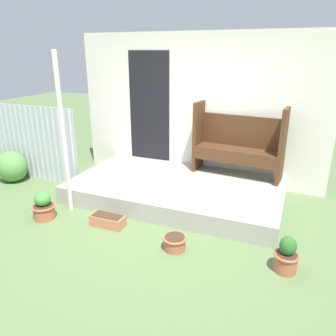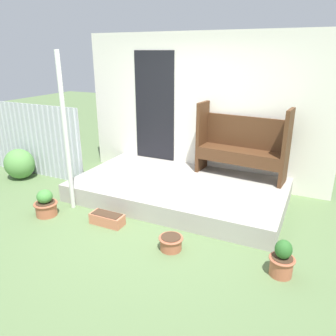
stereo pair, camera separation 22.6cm
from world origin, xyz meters
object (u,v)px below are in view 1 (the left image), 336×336
Objects in this scene: support_post at (63,136)px; planter_box_rect at (108,220)px; flower_pot_left at (44,207)px; bench at (238,141)px; shrub_by_fence at (12,166)px; flower_pot_right at (287,256)px; flower_pot_middle at (175,242)px.

planter_box_rect is at bearing -14.86° from support_post.
bench is at bearing 41.93° from flower_pot_left.
planter_box_rect is 0.83× the size of shrub_by_fence.
planter_box_rect is at bearing -120.22° from bench.
bench is 2.35m from flower_pot_right.
bench is 3.76× the size of flower_pot_left.
flower_pot_right is (3.29, 0.06, 0.01)m from flower_pot_left.
flower_pot_left is at bearing 179.67° from flower_pot_middle.
flower_pot_left is at bearing -178.96° from flower_pot_right.
flower_pot_left is at bearing -114.94° from support_post.
shrub_by_fence is at bearing 169.97° from flower_pot_right.
bench is 3.54× the size of flower_pot_right.
planter_box_rect is at bearing 170.62° from flower_pot_middle.
support_post is 5.77× the size of flower_pot_left.
flower_pot_left is (-2.33, -2.09, -0.70)m from bench.
planter_box_rect is at bearing -16.69° from shrub_by_fence.
flower_pot_right is 2.34m from planter_box_rect.
flower_pot_left is at bearing -170.33° from planter_box_rect.
flower_pot_right is (3.12, -0.31, -0.97)m from support_post.
shrub_by_fence is at bearing 163.31° from planter_box_rect.
bench is at bearing 16.82° from shrub_by_fence.
support_post is 2.77m from bench.
flower_pot_right reaches higher than flower_pot_left.
bench is 2.61× the size of shrub_by_fence.
planter_box_rect is at bearing 177.46° from flower_pot_right.
bench is 2.26m from flower_pot_middle.
flower_pot_left is 0.69× the size of shrub_by_fence.
flower_pot_left is (-0.17, -0.37, -0.98)m from support_post.
flower_pot_left is 0.98m from planter_box_rect.
bench reaches higher than flower_pot_left.
support_post is 1.35m from planter_box_rect.
flower_pot_middle is at bearing -9.38° from planter_box_rect.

